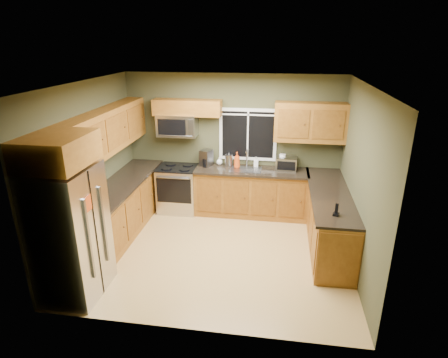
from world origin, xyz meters
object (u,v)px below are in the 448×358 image
(paper_towel_roll, at_px, (282,161))
(range, at_px, (178,188))
(soap_bottle_b, at_px, (256,162))
(soap_bottle_c, at_px, (219,161))
(refrigerator, at_px, (71,233))
(coffee_maker, at_px, (206,158))
(soap_bottle_a, at_px, (237,160))
(microwave, at_px, (177,125))
(toaster_oven, at_px, (286,163))
(cordless_phone, at_px, (336,212))
(kettle, at_px, (229,160))

(paper_towel_roll, bearing_deg, range, -174.48)
(soap_bottle_b, height_order, soap_bottle_c, soap_bottle_b)
(range, xyz_separation_m, paper_towel_roll, (2.04, 0.20, 0.61))
(refrigerator, relative_size, coffee_maker, 5.65)
(soap_bottle_b, relative_size, soap_bottle_c, 1.22)
(refrigerator, height_order, soap_bottle_b, refrigerator)
(soap_bottle_b, xyz_separation_m, soap_bottle_c, (-0.73, 0.00, -0.02))
(range, height_order, soap_bottle_a, soap_bottle_a)
(microwave, xyz_separation_m, paper_towel_roll, (2.04, 0.06, -0.65))
(range, distance_m, toaster_oven, 2.20)
(soap_bottle_a, distance_m, cordless_phone, 2.49)
(paper_towel_roll, xyz_separation_m, cordless_phone, (0.77, -1.98, -0.09))
(range, xyz_separation_m, kettle, (1.00, 0.18, 0.60))
(toaster_oven, relative_size, paper_towel_roll, 1.31)
(refrigerator, distance_m, soap_bottle_a, 3.42)
(range, relative_size, soap_bottle_b, 4.95)
(toaster_oven, distance_m, coffee_maker, 1.56)
(coffee_maker, height_order, kettle, coffee_maker)
(coffee_maker, relative_size, cordless_phone, 1.72)
(soap_bottle_a, bearing_deg, toaster_oven, 1.80)
(microwave, bearing_deg, soap_bottle_a, -2.32)
(paper_towel_roll, relative_size, soap_bottle_a, 1.00)
(refrigerator, relative_size, soap_bottle_a, 5.75)
(soap_bottle_c, bearing_deg, kettle, -14.34)
(range, distance_m, kettle, 1.18)
(soap_bottle_a, relative_size, cordless_phone, 1.69)
(cordless_phone, bearing_deg, range, 147.57)
(range, relative_size, cordless_phone, 5.07)
(microwave, relative_size, soap_bottle_b, 4.01)
(paper_towel_roll, bearing_deg, soap_bottle_c, 178.44)
(toaster_oven, height_order, kettle, kettle)
(coffee_maker, bearing_deg, soap_bottle_a, -3.07)
(microwave, xyz_separation_m, soap_bottle_a, (1.17, -0.05, -0.63))
(soap_bottle_c, bearing_deg, cordless_phone, -45.14)
(microwave, bearing_deg, toaster_oven, -0.48)
(soap_bottle_a, xyz_separation_m, soap_bottle_b, (0.36, 0.14, -0.06))
(refrigerator, bearing_deg, toaster_oven, 45.87)
(microwave, bearing_deg, paper_towel_roll, 1.71)
(refrigerator, distance_m, paper_towel_roll, 4.03)
(refrigerator, distance_m, soap_bottle_b, 3.73)
(soap_bottle_a, distance_m, soap_bottle_b, 0.39)
(cordless_phone, bearing_deg, soap_bottle_b, 122.43)
(paper_towel_roll, xyz_separation_m, soap_bottle_a, (-0.87, -0.11, 0.01))
(toaster_oven, relative_size, soap_bottle_b, 2.16)
(soap_bottle_b, bearing_deg, refrigerator, -126.49)
(toaster_oven, relative_size, kettle, 1.45)
(microwave, xyz_separation_m, kettle, (1.00, 0.04, -0.66))
(range, distance_m, soap_bottle_b, 1.65)
(kettle, relative_size, paper_towel_roll, 0.91)
(kettle, xyz_separation_m, paper_towel_roll, (1.04, 0.02, 0.01))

